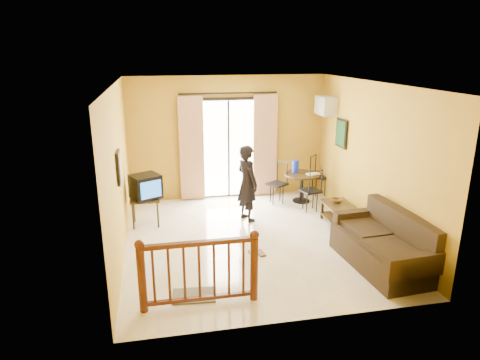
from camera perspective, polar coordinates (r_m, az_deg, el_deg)
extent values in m
plane|color=beige|center=(7.91, 1.57, -7.95)|extent=(5.00, 5.00, 0.00)
plane|color=white|center=(7.19, 1.75, 12.71)|extent=(5.00, 5.00, 0.00)
plane|color=#B78C23|center=(9.82, -1.60, 5.63)|extent=(4.50, 0.00, 4.50)
plane|color=#B78C23|center=(5.15, 7.87, -5.28)|extent=(4.50, 0.00, 4.50)
plane|color=#B78C23|center=(7.28, -15.88, 0.91)|extent=(0.00, 5.00, 5.00)
plane|color=#B78C23|center=(8.22, 17.16, 2.60)|extent=(0.00, 5.00, 5.00)
cube|color=black|center=(9.86, -1.57, 4.19)|extent=(1.34, 0.03, 2.34)
cube|color=white|center=(9.82, -1.54, 4.14)|extent=(1.20, 0.04, 2.20)
cube|color=black|center=(9.80, -1.52, 4.12)|extent=(0.04, 0.02, 2.20)
cube|color=beige|center=(9.66, -6.48, 4.12)|extent=(0.55, 0.08, 2.35)
cube|color=beige|center=(9.94, 3.36, 4.57)|extent=(0.55, 0.08, 2.35)
cylinder|color=black|center=(9.57, -1.55, 11.51)|extent=(2.20, 0.04, 0.04)
cube|color=black|center=(8.56, -12.58, -2.48)|extent=(0.56, 0.47, 0.04)
cylinder|color=black|center=(8.49, -14.06, -4.70)|extent=(0.04, 0.04, 0.54)
cylinder|color=black|center=(8.47, -10.90, -4.53)|extent=(0.04, 0.04, 0.54)
cylinder|color=black|center=(8.84, -13.96, -3.82)|extent=(0.04, 0.04, 0.54)
cylinder|color=black|center=(8.82, -10.93, -3.65)|extent=(0.04, 0.04, 0.54)
cube|color=black|center=(8.48, -12.48, -0.85)|extent=(0.67, 0.65, 0.47)
cube|color=blue|center=(8.27, -11.78, -1.26)|extent=(0.38, 0.20, 0.33)
cube|color=black|center=(7.05, -15.84, 1.66)|extent=(0.04, 0.42, 0.52)
cube|color=#605D52|center=(7.05, -15.64, 1.67)|extent=(0.01, 0.34, 0.44)
cylinder|color=black|center=(9.73, 8.28, 0.75)|extent=(0.79, 0.79, 0.04)
cylinder|color=black|center=(9.82, 8.20, -1.05)|extent=(0.08, 0.08, 0.64)
cylinder|color=black|center=(9.92, 8.13, -2.74)|extent=(0.39, 0.39, 0.03)
cylinder|color=#152CCB|center=(9.74, 7.39, 1.81)|extent=(0.15, 0.15, 0.29)
cube|color=beige|center=(9.70, 9.70, 0.82)|extent=(0.31, 0.24, 0.02)
cube|color=silver|center=(9.75, 11.36, 9.69)|extent=(0.30, 0.60, 0.40)
cube|color=gray|center=(9.70, 10.53, 9.70)|extent=(0.02, 0.56, 0.36)
cube|color=black|center=(9.29, 13.39, 6.08)|extent=(0.04, 0.50, 0.60)
cube|color=black|center=(9.28, 13.25, 6.08)|extent=(0.01, 0.42, 0.52)
cube|color=black|center=(8.59, 13.29, -3.48)|extent=(0.52, 0.94, 0.04)
cube|color=black|center=(8.69, 13.17, -5.17)|extent=(0.48, 0.90, 0.03)
cube|color=black|center=(8.22, 13.05, -5.89)|extent=(0.05, 0.05, 0.40)
cube|color=black|center=(8.40, 15.67, -5.61)|extent=(0.05, 0.05, 0.40)
cube|color=black|center=(8.94, 10.89, -3.87)|extent=(0.05, 0.05, 0.40)
cube|color=black|center=(9.10, 13.34, -3.65)|extent=(0.05, 0.05, 0.40)
imported|color=#513A1C|center=(8.75, 12.75, -2.68)|extent=(0.27, 0.27, 0.07)
cube|color=black|center=(7.28, 18.23, -9.27)|extent=(1.02, 1.83, 0.44)
cube|color=black|center=(7.29, 20.80, -6.18)|extent=(0.33, 1.78, 0.61)
cube|color=black|center=(6.52, 22.12, -10.49)|extent=(0.89, 0.24, 0.33)
cube|color=black|center=(7.87, 15.38, -5.05)|extent=(0.89, 0.24, 0.33)
cube|color=black|center=(6.85, 19.59, -8.77)|extent=(0.66, 0.76, 0.11)
cube|color=black|center=(7.45, 16.61, -6.33)|extent=(0.66, 0.76, 0.11)
imported|color=black|center=(8.54, 0.96, -0.43)|extent=(0.57, 0.67, 1.56)
cylinder|color=#471E0F|center=(5.86, -12.94, -12.91)|extent=(0.11, 0.11, 0.92)
cylinder|color=#471E0F|center=(5.97, 1.89, -11.81)|extent=(0.11, 0.11, 0.92)
sphere|color=#471E0F|center=(5.62, -13.28, -8.40)|extent=(0.13, 0.13, 0.13)
sphere|color=#471E0F|center=(5.74, 1.94, -7.35)|extent=(0.13, 0.13, 0.13)
cube|color=#471E0F|center=(5.66, -5.56, -8.40)|extent=(1.55, 0.08, 0.06)
cube|color=#471E0F|center=(6.05, -5.34, -15.43)|extent=(1.55, 0.06, 0.05)
cube|color=#585346|center=(6.29, -6.16, -15.05)|extent=(0.63, 0.45, 0.02)
cube|color=#513A1C|center=(7.37, 1.73, -9.79)|extent=(0.13, 0.26, 0.03)
cube|color=#513A1C|center=(7.40, 2.81, -9.69)|extent=(0.13, 0.26, 0.03)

